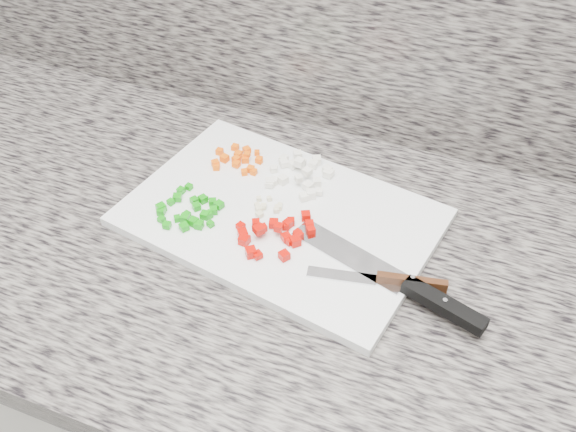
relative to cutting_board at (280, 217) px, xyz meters
name	(u,v)px	position (x,y,z in m)	size (l,w,h in m)	color
countertop	(332,274)	(0.10, -0.05, -0.03)	(3.96, 0.64, 0.04)	slate
cutting_board	(280,217)	(0.00, 0.00, 0.00)	(0.43, 0.28, 0.01)	white
carrot_pile	(238,159)	(-0.11, 0.08, 0.01)	(0.08, 0.07, 0.02)	#FA5B05
onion_pile	(299,173)	(0.00, 0.09, 0.01)	(0.10, 0.10, 0.02)	white
green_pepper_pile	(190,210)	(-0.12, -0.05, 0.01)	(0.09, 0.10, 0.01)	#10910D
red_pepper_pile	(275,234)	(0.01, -0.05, 0.01)	(0.11, 0.11, 0.02)	#BF0A02
garlic_pile	(267,207)	(-0.02, 0.00, 0.01)	(0.04, 0.05, 0.01)	beige
chef_knife	(410,287)	(0.21, -0.07, 0.01)	(0.28, 0.12, 0.02)	silver
paring_knife	(394,281)	(0.18, -0.07, 0.01)	(0.18, 0.05, 0.02)	silver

